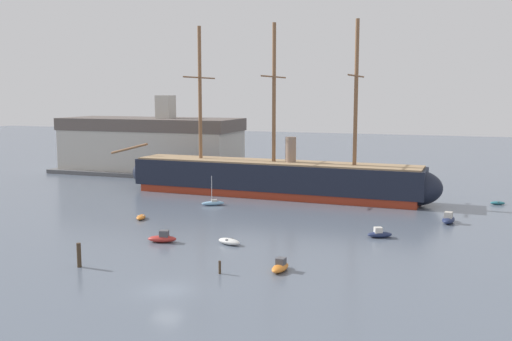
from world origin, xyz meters
name	(u,v)px	position (x,y,z in m)	size (l,w,h in m)	color
ground_plane	(167,290)	(0.00, 0.00, 0.00)	(400.00, 400.00, 0.00)	slate
tall_ship	(274,178)	(-5.44, 46.45, 3.02)	(57.66, 12.19, 27.74)	maroon
motorboat_foreground_left	(163,238)	(-8.14, 14.12, 0.48)	(3.48, 2.19, 1.36)	#B22D28
motorboat_foreground_right	(280,267)	(7.54, 8.36, 0.44)	(1.46, 3.04, 1.24)	orange
dinghy_near_centre	(229,241)	(-0.68, 15.72, 0.35)	(3.15, 2.11, 0.68)	silver
dinghy_mid_left	(141,217)	(-16.68, 23.77, 0.29)	(1.75, 2.68, 0.58)	orange
motorboat_mid_right	(379,234)	(14.61, 24.52, 0.43)	(3.14, 2.27, 1.22)	#1E284C
sailboat_alongside_bow	(213,203)	(-11.56, 35.87, 0.37)	(3.41, 2.78, 4.46)	#7FB2D6
motorboat_alongside_stern	(448,219)	(21.99, 35.23, 0.52)	(1.95, 3.72, 1.49)	#1E284C
dinghy_far_left	(181,179)	(-27.79, 57.15, 0.26)	(2.25, 2.15, 0.51)	gold
dinghy_far_right	(498,203)	(28.68, 50.84, 0.26)	(2.33, 1.46, 0.51)	#236670
dinghy_distant_centre	(335,181)	(0.90, 64.72, 0.29)	(2.47, 1.18, 0.57)	gold
mooring_piling_nearest	(79,255)	(-11.13, 3.07, 1.19)	(0.42, 0.42, 2.37)	#423323
mooring_piling_left_pair	(220,267)	(2.48, 5.71, 0.61)	(0.24, 0.24, 1.23)	#423323
dockside_warehouse_left	(151,146)	(-38.36, 64.34, 5.77)	(40.88, 16.15, 16.28)	#565659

